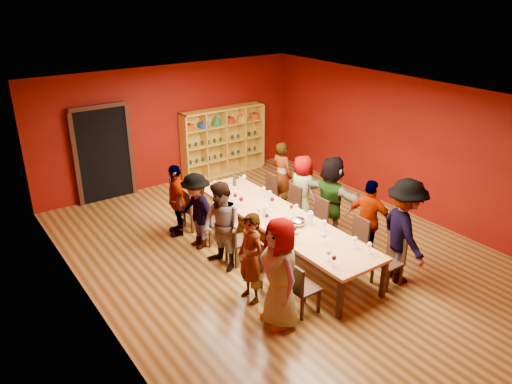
# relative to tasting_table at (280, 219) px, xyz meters

# --- Properties ---
(room_shell) EXTENTS (7.10, 9.10, 3.04)m
(room_shell) POSITION_rel_tasting_table_xyz_m (0.00, 0.00, 0.80)
(room_shell) COLOR brown
(room_shell) RESTS_ON ground
(tasting_table) EXTENTS (1.10, 4.50, 0.75)m
(tasting_table) POSITION_rel_tasting_table_xyz_m (0.00, 0.00, 0.00)
(tasting_table) COLOR tan
(tasting_table) RESTS_ON ground
(doorway) EXTENTS (1.40, 0.17, 2.30)m
(doorway) POSITION_rel_tasting_table_xyz_m (-1.80, 4.43, 0.42)
(doorway) COLOR black
(doorway) RESTS_ON ground
(shelving_unit) EXTENTS (2.40, 0.40, 1.80)m
(shelving_unit) POSITION_rel_tasting_table_xyz_m (1.40, 4.32, 0.28)
(shelving_unit) COLOR gold
(shelving_unit) RESTS_ON ground
(chair_person_left_0) EXTENTS (0.42, 0.42, 0.89)m
(chair_person_left_0) POSITION_rel_tasting_table_xyz_m (-0.91, -1.71, -0.20)
(chair_person_left_0) COLOR black
(chair_person_left_0) RESTS_ON ground
(person_left_0) EXTENTS (0.61, 0.93, 1.76)m
(person_left_0) POSITION_rel_tasting_table_xyz_m (-1.31, -1.71, 0.18)
(person_left_0) COLOR #4C4B50
(person_left_0) RESTS_ON ground
(chair_person_left_1) EXTENTS (0.42, 0.42, 0.89)m
(chair_person_left_1) POSITION_rel_tasting_table_xyz_m (-0.91, -0.98, -0.20)
(chair_person_left_1) COLOR black
(chair_person_left_1) RESTS_ON ground
(person_left_1) EXTENTS (0.42, 0.57, 1.55)m
(person_left_1) POSITION_rel_tasting_table_xyz_m (-1.33, -0.98, 0.07)
(person_left_1) COLOR #CE8A8E
(person_left_1) RESTS_ON ground
(chair_person_left_2) EXTENTS (0.42, 0.42, 0.89)m
(chair_person_left_2) POSITION_rel_tasting_table_xyz_m (-0.91, 0.15, -0.20)
(chair_person_left_2) COLOR black
(chair_person_left_2) RESTS_ON ground
(person_left_2) EXTENTS (0.52, 0.84, 1.65)m
(person_left_2) POSITION_rel_tasting_table_xyz_m (-1.18, 0.15, 0.13)
(person_left_2) COLOR #546EAD
(person_left_2) RESTS_ON ground
(chair_person_left_3) EXTENTS (0.42, 0.42, 0.89)m
(chair_person_left_3) POSITION_rel_tasting_table_xyz_m (-0.91, 1.09, -0.20)
(chair_person_left_3) COLOR black
(chair_person_left_3) RESTS_ON ground
(person_left_3) EXTENTS (0.49, 1.02, 1.53)m
(person_left_3) POSITION_rel_tasting_table_xyz_m (-1.18, 1.09, 0.07)
(person_left_3) COLOR #161B3C
(person_left_3) RESTS_ON ground
(chair_person_left_4) EXTENTS (0.42, 0.42, 0.89)m
(chair_person_left_4) POSITION_rel_tasting_table_xyz_m (-0.91, 1.83, -0.20)
(chair_person_left_4) COLOR black
(chair_person_left_4) RESTS_ON ground
(person_left_4) EXTENTS (0.64, 0.96, 1.51)m
(person_left_4) POSITION_rel_tasting_table_xyz_m (-1.24, 1.83, 0.05)
(person_left_4) COLOR #5371AB
(person_left_4) RESTS_ON ground
(chair_person_right_0) EXTENTS (0.42, 0.42, 0.89)m
(chair_person_right_0) POSITION_rel_tasting_table_xyz_m (0.91, -1.95, -0.20)
(chair_person_right_0) COLOR black
(chair_person_right_0) RESTS_ON ground
(person_right_0) EXTENTS (0.93, 1.31, 1.87)m
(person_right_0) POSITION_rel_tasting_table_xyz_m (1.15, -1.95, 0.24)
(person_right_0) COLOR white
(person_right_0) RESTS_ON ground
(chair_person_right_1) EXTENTS (0.42, 0.42, 0.89)m
(chair_person_right_1) POSITION_rel_tasting_table_xyz_m (0.91, -1.12, -0.20)
(chair_person_right_1) COLOR black
(chair_person_right_1) RESTS_ON ground
(person_right_1) EXTENTS (0.74, 1.01, 1.57)m
(person_right_1) POSITION_rel_tasting_table_xyz_m (1.21, -1.12, 0.09)
(person_right_1) COLOR white
(person_right_1) RESTS_ON ground
(chair_person_right_2) EXTENTS (0.42, 0.42, 0.89)m
(chair_person_right_2) POSITION_rel_tasting_table_xyz_m (0.91, -0.04, -0.20)
(chair_person_right_2) COLOR black
(chair_person_right_2) RESTS_ON ground
(person_right_2) EXTENTS (0.67, 1.63, 1.71)m
(person_right_2) POSITION_rel_tasting_table_xyz_m (1.26, -0.04, 0.16)
(person_right_2) COLOR #47464B
(person_right_2) RESTS_ON ground
(chair_person_right_3) EXTENTS (0.42, 0.42, 0.89)m
(chair_person_right_3) POSITION_rel_tasting_table_xyz_m (0.91, 0.78, -0.20)
(chair_person_right_3) COLOR black
(chair_person_right_3) RESTS_ON ground
(person_right_3) EXTENTS (0.44, 0.75, 1.50)m
(person_right_3) POSITION_rel_tasting_table_xyz_m (1.20, 0.78, 0.05)
(person_right_3) COLOR #5580B0
(person_right_3) RESTS_ON ground
(chair_person_right_4) EXTENTS (0.42, 0.42, 0.89)m
(chair_person_right_4) POSITION_rel_tasting_table_xyz_m (0.91, 1.63, -0.20)
(chair_person_right_4) COLOR black
(chair_person_right_4) RESTS_ON ground
(person_right_4) EXTENTS (0.50, 0.63, 1.56)m
(person_right_4) POSITION_rel_tasting_table_xyz_m (1.31, 1.63, 0.08)
(person_right_4) COLOR #5D8EBF
(person_right_4) RESTS_ON ground
(wine_glass_0) EXTENTS (0.08, 0.08, 0.20)m
(wine_glass_0) POSITION_rel_tasting_table_xyz_m (-0.34, -1.71, 0.19)
(wine_glass_0) COLOR white
(wine_glass_0) RESTS_ON tasting_table
(wine_glass_1) EXTENTS (0.08, 0.08, 0.20)m
(wine_glass_1) POSITION_rel_tasting_table_xyz_m (-0.33, 1.03, 0.20)
(wine_glass_1) COLOR white
(wine_glass_1) RESTS_ON tasting_table
(wine_glass_2) EXTENTS (0.08, 0.08, 0.20)m
(wine_glass_2) POSITION_rel_tasting_table_xyz_m (-0.35, -0.93, 0.20)
(wine_glass_2) COLOR white
(wine_glass_2) RESTS_ON tasting_table
(wine_glass_3) EXTENTS (0.09, 0.09, 0.22)m
(wine_glass_3) POSITION_rel_tasting_table_xyz_m (-0.35, 0.79, 0.21)
(wine_glass_3) COLOR white
(wine_glass_3) RESTS_ON tasting_table
(wine_glass_4) EXTENTS (0.08, 0.08, 0.21)m
(wine_glass_4) POSITION_rel_tasting_table_xyz_m (0.36, -1.92, 0.20)
(wine_glass_4) COLOR white
(wine_glass_4) RESTS_ON tasting_table
(wine_glass_5) EXTENTS (0.09, 0.09, 0.22)m
(wine_glass_5) POSITION_rel_tasting_table_xyz_m (0.37, 1.76, 0.21)
(wine_glass_5) COLOR white
(wine_glass_5) RESTS_ON tasting_table
(wine_glass_6) EXTENTS (0.07, 0.07, 0.18)m
(wine_glass_6) POSITION_rel_tasting_table_xyz_m (0.37, 1.02, 0.18)
(wine_glass_6) COLOR white
(wine_glass_6) RESTS_ON tasting_table
(wine_glass_7) EXTENTS (0.07, 0.07, 0.18)m
(wine_glass_7) POSITION_rel_tasting_table_xyz_m (-0.21, 1.21, 0.18)
(wine_glass_7) COLOR white
(wine_glass_7) RESTS_ON tasting_table
(wine_glass_8) EXTENTS (0.07, 0.07, 0.18)m
(wine_glass_8) POSITION_rel_tasting_table_xyz_m (-0.01, -0.46, 0.18)
(wine_glass_8) COLOR white
(wine_glass_8) RESTS_ON tasting_table
(wine_glass_9) EXTENTS (0.07, 0.07, 0.18)m
(wine_glass_9) POSITION_rel_tasting_table_xyz_m (0.27, -0.01, 0.18)
(wine_glass_9) COLOR white
(wine_glass_9) RESTS_ON tasting_table
(wine_glass_10) EXTENTS (0.08, 0.08, 0.20)m
(wine_glass_10) POSITION_rel_tasting_table_xyz_m (-0.02, -1.25, 0.19)
(wine_glass_10) COLOR white
(wine_glass_10) RESTS_ON tasting_table
(wine_glass_11) EXTENTS (0.09, 0.09, 0.22)m
(wine_glass_11) POSITION_rel_tasting_table_xyz_m (0.14, 0.44, 0.21)
(wine_glass_11) COLOR white
(wine_glass_11) RESTS_ON tasting_table
(wine_glass_12) EXTENTS (0.08, 0.08, 0.19)m
(wine_glass_12) POSITION_rel_tasting_table_xyz_m (0.26, 1.85, 0.19)
(wine_glass_12) COLOR white
(wine_glass_12) RESTS_ON tasting_table
(wine_glass_13) EXTENTS (0.08, 0.08, 0.21)m
(wine_glass_13) POSITION_rel_tasting_table_xyz_m (0.31, -1.64, 0.20)
(wine_glass_13) COLOR white
(wine_glass_13) RESTS_ON tasting_table
(wine_glass_14) EXTENTS (0.09, 0.09, 0.22)m
(wine_glass_14) POSITION_rel_tasting_table_xyz_m (-0.33, 1.83, 0.21)
(wine_glass_14) COLOR white
(wine_glass_14) RESTS_ON tasting_table
(wine_glass_15) EXTENTS (0.07, 0.07, 0.18)m
(wine_glass_15) POSITION_rel_tasting_table_xyz_m (0.37, -0.04, 0.18)
(wine_glass_15) COLOR white
(wine_glass_15) RESTS_ON tasting_table
(wine_glass_16) EXTENTS (0.09, 0.09, 0.21)m
(wine_glass_16) POSITION_rel_tasting_table_xyz_m (-0.34, 0.18, 0.21)
(wine_glass_16) COLOR white
(wine_glass_16) RESTS_ON tasting_table
(wine_glass_17) EXTENTS (0.08, 0.08, 0.20)m
(wine_glass_17) POSITION_rel_tasting_table_xyz_m (-0.28, -0.77, 0.20)
(wine_glass_17) COLOR white
(wine_glass_17) RESTS_ON tasting_table
(wine_glass_18) EXTENTS (0.09, 0.09, 0.22)m
(wine_glass_18) POSITION_rel_tasting_table_xyz_m (0.30, -0.90, 0.21)
(wine_glass_18) COLOR white
(wine_glass_18) RESTS_ON tasting_table
(wine_glass_19) EXTENTS (0.07, 0.07, 0.18)m
(wine_glass_19) POSITION_rel_tasting_table_xyz_m (0.31, -0.91, 0.18)
(wine_glass_19) COLOR white
(wine_glass_19) RESTS_ON tasting_table
(wine_glass_20) EXTENTS (0.08, 0.08, 0.20)m
(wine_glass_20) POSITION_rel_tasting_table_xyz_m (0.33, 0.76, 0.20)
(wine_glass_20) COLOR white
(wine_glass_20) RESTS_ON tasting_table
(wine_glass_21) EXTENTS (0.07, 0.07, 0.18)m
(wine_glass_21) POSITION_rel_tasting_table_xyz_m (-0.38, -1.87, 0.18)
(wine_glass_21) COLOR white
(wine_glass_21) RESTS_ON tasting_table
(wine_glass_22) EXTENTS (0.08, 0.08, 0.21)m
(wine_glass_22) POSITION_rel_tasting_table_xyz_m (-0.33, 1.63, 0.20)
(wine_glass_22) COLOR white
(wine_glass_22) RESTS_ON tasting_table
(wine_glass_23) EXTENTS (0.08, 0.08, 0.19)m
(wine_glass_23) POSITION_rel_tasting_table_xyz_m (-0.35, -0.07, 0.19)
(wine_glass_23) COLOR white
(wine_glass_23) RESTS_ON tasting_table
(spittoon_bowl) EXTENTS (0.30, 0.30, 0.16)m
(spittoon_bowl) POSITION_rel_tasting_table_xyz_m (0.06, -0.45, 0.12)
(spittoon_bowl) COLOR silver
(spittoon_bowl) RESTS_ON tasting_table
(carafe_a) EXTENTS (0.13, 0.13, 0.27)m
(carafe_a) POSITION_rel_tasting_table_xyz_m (-0.23, 0.14, 0.17)
(carafe_a) COLOR white
(carafe_a) RESTS_ON tasting_table
(carafe_b) EXTENTS (0.10, 0.10, 0.27)m
(carafe_b) POSITION_rel_tasting_table_xyz_m (0.26, -0.57, 0.17)
(carafe_b) COLOR white
(carafe_b) RESTS_ON tasting_table
(wine_bottle) EXTENTS (0.10, 0.10, 0.32)m
(wine_bottle) POSITION_rel_tasting_table_xyz_m (0.15, 1.80, 0.17)
(wine_bottle) COLOR #14391B
(wine_bottle) RESTS_ON tasting_table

